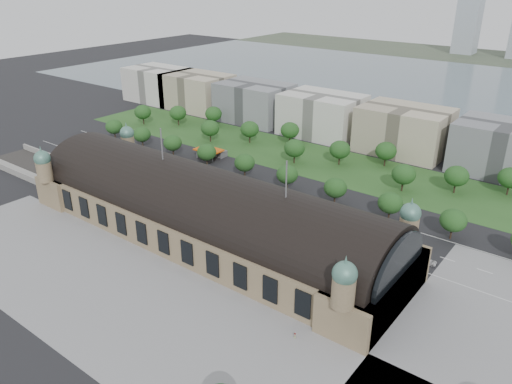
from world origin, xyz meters
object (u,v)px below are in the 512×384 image
Objects in this scene: traffic_car_1 at (146,156)px; bus_west at (236,202)px; traffic_car_2 at (179,177)px; parked_car_4 at (169,189)px; parked_car_0 at (121,167)px; traffic_car_0 at (95,146)px; bus_mid at (294,214)px; traffic_car_6 at (427,262)px; traffic_car_5 at (394,226)px; parked_car_1 at (139,176)px; parked_car_3 at (134,176)px; pedestrian_0 at (295,336)px; parked_car_2 at (123,172)px; traffic_car_3 at (237,189)px; parked_car_6 at (185,189)px; parked_car_5 at (199,199)px; petrol_station at (215,152)px; bus_east at (320,229)px.

bus_west is at bearing -101.25° from traffic_car_1.
traffic_car_2 is 1.21× the size of parked_car_4.
traffic_car_1 is 18.77m from parked_car_0.
traffic_car_0 is 135.35m from bus_mid.
traffic_car_6 is (189.18, -6.04, 0.17)m from traffic_car_0.
bus_west reaches higher than traffic_car_5.
parked_car_0 reaches higher than parked_car_1.
pedestrian_0 is (121.85, -47.51, 0.03)m from parked_car_3.
traffic_car_1 is at bearing 169.38° from parked_car_2.
parked_car_0 is at bearing 97.37° from traffic_car_5.
parked_car_1 is (-47.16, -15.97, -0.08)m from traffic_car_3.
parked_car_3 is (8.42, 0.00, -0.00)m from parked_car_2.
traffic_car_2 is 1.10× the size of parked_car_6.
pedestrian_0 is at bearing -179.25° from traffic_car_5.
traffic_car_6 is 95.10m from parked_car_5.
traffic_car_3 reaches higher than parked_car_6.
bus_west reaches higher than parked_car_2.
bus_west is (-60.09, -21.08, 0.88)m from traffic_car_5.
petrol_station is 78.87m from bus_mid.
petrol_station is 2.39× the size of traffic_car_6.
traffic_car_3 is at bearing -35.47° from petrol_station.
traffic_car_1 is 0.90× the size of parked_car_0.
bus_mid reaches higher than traffic_car_1.
petrol_station reaches higher than parked_car_0.
traffic_car_6 reaches higher than parked_car_6.
traffic_car_6 is (18.97, -16.96, 0.08)m from traffic_car_5.
petrol_station is at bearing 48.11° from bus_west.
parked_car_6 is at bearing -65.53° from petrol_station.
bus_west is (28.03, 2.00, 0.93)m from parked_car_6.
traffic_car_5 is at bearing -69.04° from bus_mid.
parked_car_0 is 38.70m from parked_car_4.
petrol_station is 1.03× the size of bus_east.
petrol_station is at bearing -51.57° from traffic_car_1.
traffic_car_0 is at bearing 84.75° from traffic_car_3.
traffic_car_2 is 3.20× the size of pedestrian_0.
parked_car_5 is (30.86, -44.28, -2.23)m from petrol_station.
bus_mid is at bearing -107.72° from traffic_car_3.
parked_car_4 is at bearing 48.98° from parked_car_1.
traffic_car_1 is at bearing 89.39° from traffic_car_5.
parked_car_5 reaches higher than traffic_car_0.
traffic_car_5 is (69.55, 9.09, -0.02)m from traffic_car_3.
traffic_car_0 is 0.78× the size of parked_car_1.
petrol_station is 32.84m from traffic_car_2.
bus_mid is at bearing 58.83° from parked_car_0.
parked_car_5 is at bearing -109.57° from traffic_car_1.
petrol_station is 2.71× the size of traffic_car_3.
parked_car_0 is 112.52m from bus_east.
traffic_car_1 reaches higher than traffic_car_0.
traffic_car_3 is (30.46, 5.84, 0.02)m from traffic_car_2.
traffic_car_6 is at bearing -134.31° from traffic_car_5.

